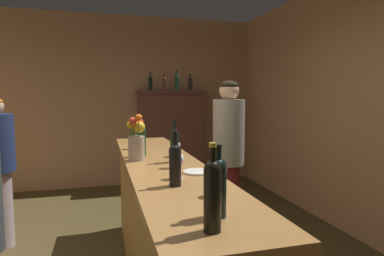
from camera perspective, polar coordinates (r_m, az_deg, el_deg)
wall_back at (r=5.79m, az=-13.38°, el=4.45°), size 4.96×0.12×2.88m
bar_counter at (r=2.67m, az=-4.85°, el=-16.91°), size 0.56×2.97×1.04m
display_cabinet at (r=5.65m, az=-3.65°, el=-1.46°), size 1.16×0.40×1.62m
wine_bottle_pinot at (r=2.77m, az=-8.70°, el=-1.89°), size 0.07×0.07×0.32m
wine_bottle_malbec at (r=1.39m, az=4.48°, el=-9.64°), size 0.07×0.07×0.31m
wine_bottle_merlot at (r=1.85m, az=-2.93°, el=-5.98°), size 0.07×0.07×0.32m
wine_bottle_chardonnay at (r=1.24m, az=3.55°, el=-10.99°), size 0.07×0.07×0.33m
wine_bottle_rose at (r=2.51m, az=-3.04°, el=-2.72°), size 0.07×0.07×0.32m
wine_bottle_syrah at (r=3.18m, az=-9.12°, el=-0.99°), size 0.07×0.07×0.32m
wine_glass_front at (r=1.69m, az=4.87°, el=-7.61°), size 0.07×0.07×0.16m
wine_glass_mid at (r=2.73m, az=-2.89°, el=-3.08°), size 0.08×0.08×0.13m
wine_glass_rear at (r=2.02m, az=-2.30°, el=-5.60°), size 0.07×0.07×0.16m
wine_glass_spare at (r=2.32m, az=-3.32°, el=-4.50°), size 0.07×0.07×0.14m
flower_arrangement at (r=2.60m, az=-9.54°, el=-2.02°), size 0.14×0.14×0.36m
cheese_plate at (r=2.18m, az=0.89°, el=-7.57°), size 0.18×0.18×0.01m
display_bottle_left at (r=5.55m, az=-7.15°, el=7.82°), size 0.07×0.07×0.31m
display_bottle_midleft at (r=5.59m, az=-4.76°, el=7.74°), size 0.07×0.07×0.30m
display_bottle_center at (r=5.64m, az=-2.67°, el=7.97°), size 0.07×0.07×0.34m
display_bottle_midright at (r=5.69m, az=-0.27°, el=7.82°), size 0.08×0.08×0.31m
bartender at (r=3.34m, az=6.30°, el=-4.77°), size 0.31×0.31×1.69m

